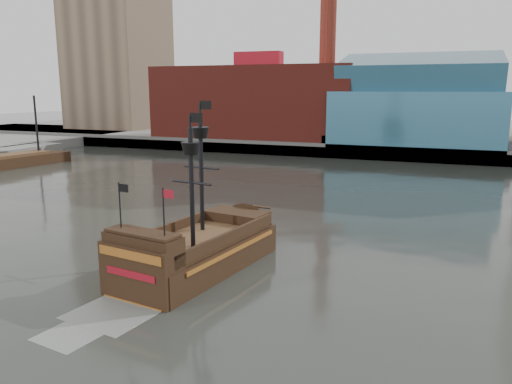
% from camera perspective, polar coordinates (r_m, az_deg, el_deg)
% --- Properties ---
extents(ground, '(400.00, 400.00, 0.00)m').
position_cam_1_polar(ground, '(34.26, -8.90, -9.71)').
color(ground, '#272A25').
rests_on(ground, ground).
extents(promenade_far, '(220.00, 60.00, 2.00)m').
position_cam_1_polar(promenade_far, '(121.09, 13.59, 5.94)').
color(promenade_far, slate).
rests_on(promenade_far, ground).
extents(seawall, '(220.00, 1.00, 2.60)m').
position_cam_1_polar(seawall, '(92.08, 11.02, 4.53)').
color(seawall, '#4C4C49').
rests_on(seawall, ground).
extents(skyline, '(149.00, 45.00, 62.00)m').
position_cam_1_polar(skyline, '(113.20, 16.36, 17.38)').
color(skyline, '#7A6149').
rests_on(skyline, promenade_far).
extents(pirate_ship, '(7.41, 17.23, 12.48)m').
position_cam_1_polar(pirate_ship, '(35.13, -6.78, -7.13)').
color(pirate_ship, black).
rests_on(pirate_ship, ground).
extents(docked_vessel, '(7.51, 19.45, 12.92)m').
position_cam_1_polar(docked_vessel, '(90.04, -25.98, 3.10)').
color(docked_vessel, black).
rests_on(docked_vessel, ground).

